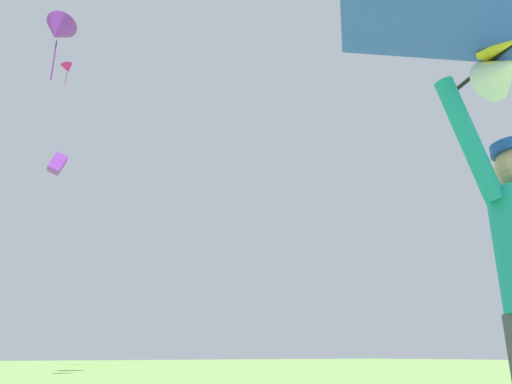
% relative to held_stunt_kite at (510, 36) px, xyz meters
% --- Properties ---
extents(held_stunt_kite, '(1.89, 1.28, 0.42)m').
position_rel_held_stunt_kite_xyz_m(held_stunt_kite, '(0.00, 0.00, 0.00)').
color(held_stunt_kite, black).
extents(distant_kite_purple_high_right, '(0.70, 0.51, 0.82)m').
position_rel_held_stunt_kite_xyz_m(distant_kite_purple_high_right, '(0.72, 16.63, 5.02)').
color(distant_kite_purple_high_right, purple).
extents(distant_kite_magenta_low_left, '(1.13, 1.03, 1.73)m').
position_rel_held_stunt_kite_xyz_m(distant_kite_magenta_low_left, '(2.58, 29.06, 16.31)').
color(distant_kite_magenta_low_left, '#DB2393').
extents(distant_kite_purple_high_left, '(1.68, 1.76, 3.07)m').
position_rel_held_stunt_kite_xyz_m(distant_kite_purple_high_left, '(0.22, 17.69, 11.16)').
color(distant_kite_purple_high_left, purple).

